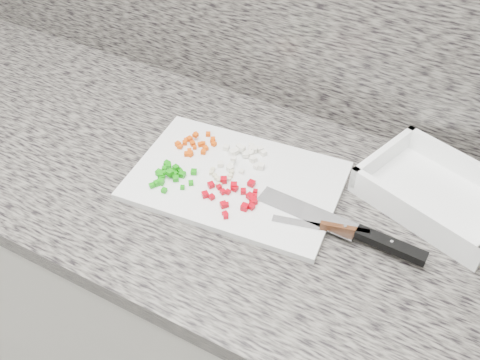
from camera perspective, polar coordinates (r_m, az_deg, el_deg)
The scene contains 11 objects.
cabinet at distance 1.47m, azimuth -3.47°, elevation -12.72°, with size 3.92×0.62×0.86m, color silver.
countertop at distance 1.12m, azimuth -4.43°, elevation 0.13°, with size 3.96×0.64×0.04m, color #615E56.
cutting_board at distance 1.08m, azimuth -0.43°, elevation -0.04°, with size 0.41×0.27×0.01m, color silver.
carrot_pile at distance 1.15m, azimuth -4.79°, elevation 3.78°, with size 0.08×0.09×0.02m.
onion_pile at distance 1.11m, azimuth 0.62°, elevation 2.65°, with size 0.11×0.10×0.02m.
green_pepper_pile at distance 1.08m, azimuth -7.48°, elevation 0.60°, with size 0.09×0.09×0.02m.
red_pepper_pile at distance 1.03m, azimuth -0.51°, elevation -1.63°, with size 0.11×0.11×0.01m.
garlic_pile at distance 1.07m, azimuth -2.09°, elevation 0.41°, with size 0.05×0.05×0.01m.
chef_knife at distance 0.99m, azimuth 12.74°, elevation -5.57°, with size 0.32×0.05×0.02m.
paring_knife at distance 0.99m, azimuth 9.78°, elevation -5.05°, with size 0.18×0.06×0.02m.
tray at distance 1.10m, azimuth 20.38°, elevation -1.52°, with size 0.33×0.28×0.06m.
Camera 1 is at (0.46, 0.77, 1.65)m, focal length 40.00 mm.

